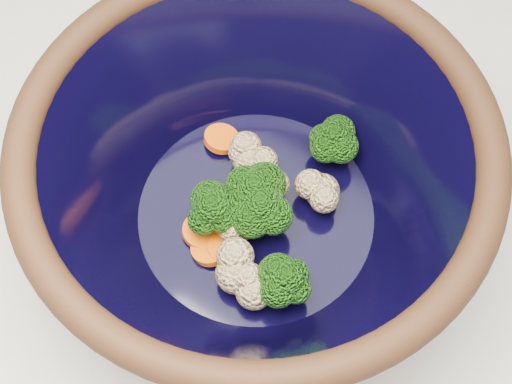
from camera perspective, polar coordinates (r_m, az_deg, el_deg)
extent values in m
cylinder|color=black|center=(0.58, 0.00, -2.83)|extent=(0.20, 0.20, 0.01)
torus|color=black|center=(0.47, 0.00, 3.89)|extent=(0.33, 0.33, 0.02)
cylinder|color=black|center=(0.56, 0.00, -1.75)|extent=(0.19, 0.19, 0.00)
cylinder|color=#608442|center=(0.53, 2.40, -7.84)|extent=(0.01, 0.01, 0.02)
ellipsoid|color=#245E12|center=(0.50, 2.49, -6.98)|extent=(0.04, 0.04, 0.03)
cylinder|color=#608442|center=(0.55, -0.07, -0.97)|extent=(0.01, 0.01, 0.02)
ellipsoid|color=#245E12|center=(0.53, -0.07, 0.24)|extent=(0.04, 0.04, 0.04)
cylinder|color=#608442|center=(0.58, 6.05, 3.27)|extent=(0.01, 0.01, 0.02)
ellipsoid|color=#245E12|center=(0.56, 6.25, 4.40)|extent=(0.04, 0.04, 0.03)
cylinder|color=#608442|center=(0.55, -3.38, -2.39)|extent=(0.01, 0.01, 0.02)
ellipsoid|color=#245E12|center=(0.53, -3.51, -1.27)|extent=(0.04, 0.04, 0.03)
cylinder|color=#608442|center=(0.55, 0.40, -2.33)|extent=(0.01, 0.01, 0.02)
ellipsoid|color=#245E12|center=(0.52, 0.42, -1.15)|extent=(0.04, 0.04, 0.04)
sphere|color=beige|center=(0.52, -0.16, -7.96)|extent=(0.03, 0.03, 0.03)
sphere|color=beige|center=(0.55, 5.31, 0.08)|extent=(0.03, 0.03, 0.03)
sphere|color=beige|center=(0.56, 0.13, 1.22)|extent=(0.03, 0.03, 0.03)
sphere|color=beige|center=(0.56, -0.42, 2.47)|extent=(0.03, 0.03, 0.03)
sphere|color=beige|center=(0.52, -1.61, -6.55)|extent=(0.03, 0.03, 0.03)
sphere|color=beige|center=(0.54, 0.14, -1.75)|extent=(0.03, 0.03, 0.03)
sphere|color=beige|center=(0.55, 0.37, 0.02)|extent=(0.03, 0.03, 0.03)
sphere|color=beige|center=(0.54, -1.10, -2.53)|extent=(0.03, 0.03, 0.03)
cylinder|color=orange|center=(0.56, 0.70, 0.34)|extent=(0.03, 0.03, 0.01)
cylinder|color=orange|center=(0.54, -3.56, -4.41)|extent=(0.03, 0.03, 0.01)
cylinder|color=orange|center=(0.55, -4.50, -3.12)|extent=(0.03, 0.03, 0.01)
cylinder|color=orange|center=(0.54, -2.37, -4.60)|extent=(0.03, 0.03, 0.01)
cylinder|color=orange|center=(0.56, -0.18, -1.06)|extent=(0.03, 0.03, 0.01)
cylinder|color=orange|center=(0.59, -2.78, 4.28)|extent=(0.03, 0.03, 0.01)
cylinder|color=orange|center=(0.56, 0.27, -1.31)|extent=(0.03, 0.03, 0.01)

